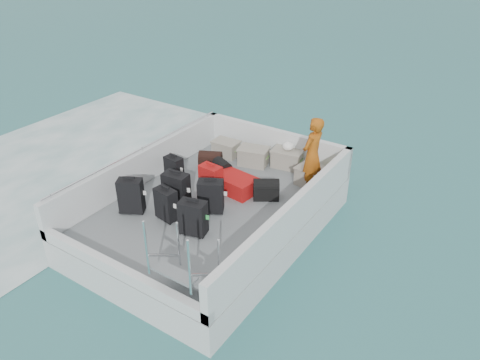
# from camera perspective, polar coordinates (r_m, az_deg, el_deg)

# --- Properties ---
(ground) EXTENTS (160.00, 160.00, 0.00)m
(ground) POSITION_cam_1_polar(r_m,az_deg,el_deg) (9.38, -3.34, -6.24)
(ground) COLOR #1C6062
(ground) RESTS_ON ground
(wake_foam) EXTENTS (10.00, 10.00, 0.00)m
(wake_foam) POSITION_cam_1_polar(r_m,az_deg,el_deg) (12.48, -21.38, 1.31)
(wake_foam) COLOR white
(wake_foam) RESTS_ON ground
(ferry_hull) EXTENTS (3.60, 5.00, 0.60)m
(ferry_hull) POSITION_cam_1_polar(r_m,az_deg,el_deg) (9.21, -3.39, -4.72)
(ferry_hull) COLOR silver
(ferry_hull) RESTS_ON ground
(deck) EXTENTS (3.30, 4.70, 0.02)m
(deck) POSITION_cam_1_polar(r_m,az_deg,el_deg) (9.04, -3.45, -3.10)
(deck) COLOR slate
(deck) RESTS_ON ferry_hull
(deck_fittings) EXTENTS (3.60, 5.00, 0.90)m
(deck_fittings) POSITION_cam_1_polar(r_m,az_deg,el_deg) (8.45, -2.93, -2.60)
(deck_fittings) COLOR silver
(deck_fittings) RESTS_ON deck
(suitcase_0) EXTENTS (0.51, 0.44, 0.69)m
(suitcase_0) POSITION_cam_1_polar(r_m,az_deg,el_deg) (8.86, -13.14, -1.95)
(suitcase_0) COLOR black
(suitcase_0) RESTS_ON deck
(suitcase_2) EXTENTS (0.40, 0.27, 0.55)m
(suitcase_2) POSITION_cam_1_polar(r_m,az_deg,el_deg) (9.80, -8.05, 1.32)
(suitcase_2) COLOR black
(suitcase_2) RESTS_ON deck
(suitcase_3) EXTENTS (0.44, 0.30, 0.63)m
(suitcase_3) POSITION_cam_1_polar(r_m,az_deg,el_deg) (8.55, -8.98, -2.98)
(suitcase_3) COLOR black
(suitcase_3) RESTS_ON deck
(suitcase_4) EXTENTS (0.50, 0.33, 0.71)m
(suitcase_4) POSITION_cam_1_polar(r_m,az_deg,el_deg) (8.87, -7.76, -1.28)
(suitcase_4) COLOR black
(suitcase_4) RESTS_ON deck
(suitcase_5) EXTENTS (0.46, 0.30, 0.60)m
(suitcase_5) POSITION_cam_1_polar(r_m,az_deg,el_deg) (9.27, -3.58, 0.04)
(suitcase_5) COLOR #B40D14
(suitcase_5) RESTS_ON deck
(suitcase_6) EXTENTS (0.52, 0.38, 0.64)m
(suitcase_6) POSITION_cam_1_polar(r_m,az_deg,el_deg) (8.11, -5.75, -4.65)
(suitcase_6) COLOR black
(suitcase_6) RESTS_ON deck
(suitcase_7) EXTENTS (0.54, 0.46, 0.65)m
(suitcase_7) POSITION_cam_1_polar(r_m,az_deg,el_deg) (8.67, -3.58, -2.05)
(suitcase_7) COLOR black
(suitcase_7) RESTS_ON deck
(suitcase_8) EXTENTS (0.89, 0.64, 0.33)m
(suitcase_8) POSITION_cam_1_polar(r_m,az_deg,el_deg) (9.38, -0.55, -0.49)
(suitcase_8) COLOR #B40D14
(suitcase_8) RESTS_ON deck
(duffel_0) EXTENTS (0.57, 0.48, 0.32)m
(duffel_0) POSITION_cam_1_polar(r_m,az_deg,el_deg) (10.25, -3.62, 2.19)
(duffel_0) COLOR black
(duffel_0) RESTS_ON deck
(duffel_1) EXTENTS (0.49, 0.44, 0.32)m
(duffel_1) POSITION_cam_1_polar(r_m,az_deg,el_deg) (9.87, -2.18, 1.10)
(duffel_1) COLOR black
(duffel_1) RESTS_ON deck
(duffel_2) EXTENTS (0.58, 0.52, 0.32)m
(duffel_2) POSITION_cam_1_polar(r_m,az_deg,el_deg) (9.17, 3.20, -1.33)
(duffel_2) COLOR black
(duffel_2) RESTS_ON deck
(crate_0) EXTENTS (0.58, 0.41, 0.34)m
(crate_0) POSITION_cam_1_polar(r_m,az_deg,el_deg) (10.81, -1.72, 3.80)
(crate_0) COLOR gray
(crate_0) RESTS_ON deck
(crate_1) EXTENTS (0.70, 0.56, 0.37)m
(crate_1) POSITION_cam_1_polar(r_m,az_deg,el_deg) (10.40, 1.64, 2.83)
(crate_1) COLOR gray
(crate_1) RESTS_ON deck
(crate_2) EXTENTS (0.68, 0.51, 0.38)m
(crate_2) POSITION_cam_1_polar(r_m,az_deg,el_deg) (10.36, 5.78, 2.59)
(crate_2) COLOR gray
(crate_2) RESTS_ON deck
(crate_3) EXTENTS (0.66, 0.49, 0.37)m
(crate_3) POSITION_cam_1_polar(r_m,az_deg,el_deg) (9.68, 8.77, 0.30)
(crate_3) COLOR gray
(crate_3) RESTS_ON deck
(yellow_bag) EXTENTS (0.28, 0.26, 0.22)m
(yellow_bag) POSITION_cam_1_polar(r_m,az_deg,el_deg) (10.03, 10.80, 0.72)
(yellow_bag) COLOR yellow
(yellow_bag) RESTS_ON deck
(white_bag) EXTENTS (0.24, 0.24, 0.18)m
(white_bag) POSITION_cam_1_polar(r_m,az_deg,el_deg) (10.24, 5.86, 3.98)
(white_bag) COLOR white
(white_bag) RESTS_ON crate_2
(passenger) EXTENTS (0.44, 0.61, 1.55)m
(passenger) POSITION_cam_1_polar(r_m,az_deg,el_deg) (9.27, 8.79, 3.05)
(passenger) COLOR orange
(passenger) RESTS_ON deck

